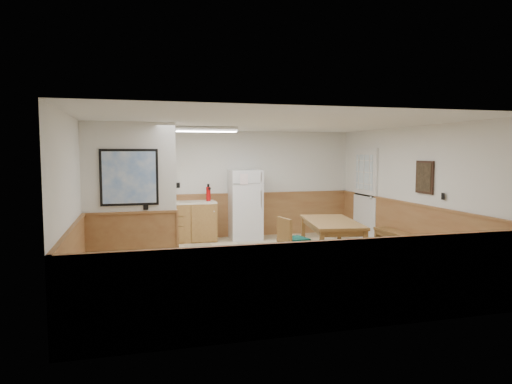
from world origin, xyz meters
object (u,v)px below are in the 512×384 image
object	(u,v)px
dining_table	(332,226)
dining_bench	(402,239)
refrigerator	(245,204)
dining_chair	(290,237)
soap_bottle	(140,197)
fire_extinguisher	(208,193)

from	to	relation	value
dining_table	dining_bench	bearing A→B (deg)	10.43
refrigerator	dining_chair	distance (m)	2.63
dining_table	dining_bench	size ratio (longest dim) A/B	1.18
dining_bench	soap_bottle	distance (m)	5.56
dining_bench	dining_chair	distance (m)	2.33
dining_table	fire_extinguisher	bearing A→B (deg)	135.73
dining_bench	soap_bottle	world-z (taller)	soap_bottle
refrigerator	dining_chair	xyz separation A→B (m)	(0.18, -2.61, -0.31)
dining_bench	dining_table	bearing A→B (deg)	-179.41
dining_table	soap_bottle	bearing A→B (deg)	152.30
refrigerator	dining_bench	distance (m)	3.58
refrigerator	dining_table	world-z (taller)	refrigerator
fire_extinguisher	refrigerator	bearing A→B (deg)	18.54
dining_table	dining_chair	bearing A→B (deg)	-164.63
dining_bench	soap_bottle	xyz separation A→B (m)	(-4.87, 2.59, 0.68)
dining_chair	dining_bench	bearing A→B (deg)	-8.67
dining_chair	soap_bottle	xyz separation A→B (m)	(-2.55, 2.69, 0.52)
fire_extinguisher	soap_bottle	xyz separation A→B (m)	(-1.52, 0.02, -0.05)
fire_extinguisher	soap_bottle	size ratio (longest dim) A/B	1.63
dining_table	dining_chair	distance (m)	0.86
refrigerator	soap_bottle	distance (m)	2.38
dining_bench	dining_chair	bearing A→B (deg)	-177.62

